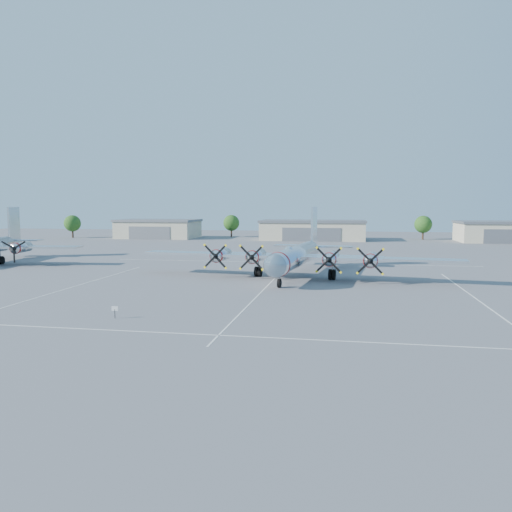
% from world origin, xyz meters
% --- Properties ---
extents(ground, '(260.00, 260.00, 0.00)m').
position_xyz_m(ground, '(0.00, 0.00, 0.00)').
color(ground, '#5A5A5D').
rests_on(ground, ground).
extents(parking_lines, '(60.00, 50.08, 0.01)m').
position_xyz_m(parking_lines, '(0.00, -1.75, 0.01)').
color(parking_lines, silver).
rests_on(parking_lines, ground).
extents(hangar_west, '(22.60, 14.60, 5.40)m').
position_xyz_m(hangar_west, '(-45.00, 81.96, 2.71)').
color(hangar_west, '#B5AC90').
rests_on(hangar_west, ground).
extents(hangar_center, '(28.60, 14.60, 5.40)m').
position_xyz_m(hangar_center, '(0.00, 81.96, 2.71)').
color(hangar_center, '#B5AC90').
rests_on(hangar_center, ground).
extents(hangar_east, '(20.60, 14.60, 5.40)m').
position_xyz_m(hangar_east, '(48.00, 81.96, 2.71)').
color(hangar_east, '#B5AC90').
rests_on(hangar_east, ground).
extents(tree_far_west, '(4.80, 4.80, 6.64)m').
position_xyz_m(tree_far_west, '(-70.00, 78.00, 4.22)').
color(tree_far_west, '#382619').
rests_on(tree_far_west, ground).
extents(tree_west, '(4.80, 4.80, 6.64)m').
position_xyz_m(tree_west, '(-25.00, 90.00, 4.22)').
color(tree_west, '#382619').
rests_on(tree_west, ground).
extents(tree_east, '(4.80, 4.80, 6.64)m').
position_xyz_m(tree_east, '(30.00, 88.00, 4.22)').
color(tree_east, '#382619').
rests_on(tree_east, ground).
extents(main_bomber_b29, '(44.59, 33.05, 9.20)m').
position_xyz_m(main_bomber_b29, '(2.66, 9.46, 0.00)').
color(main_bomber_b29, white).
rests_on(main_bomber_b29, ground).
extents(info_placard, '(0.53, 0.09, 1.02)m').
position_xyz_m(info_placard, '(-9.90, -18.18, 0.71)').
color(info_placard, black).
rests_on(info_placard, ground).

